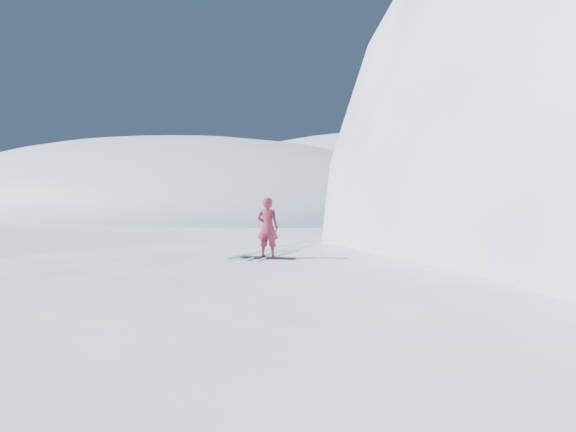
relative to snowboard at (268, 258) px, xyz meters
name	(u,v)px	position (x,y,z in m)	size (l,w,h in m)	color
ground	(202,381)	(0.30, -2.96, -2.41)	(400.00, 400.00, 0.00)	white
near_ridge	(310,353)	(1.30, 0.04, -2.41)	(36.00, 28.00, 4.80)	white
far_ridge_a	(147,211)	(-69.70, 57.04, -2.41)	(120.00, 70.00, 28.00)	white
far_ridge_c	(391,207)	(-39.70, 107.04, -2.41)	(140.00, 90.00, 36.00)	white
wind_bumps	(242,352)	(-0.25, -0.84, -2.41)	(16.00, 14.40, 1.00)	white
snowboard	(268,258)	(0.00, 0.00, 0.00)	(1.52, 0.28, 0.03)	black
snowboarder	(268,227)	(0.00, 0.00, 0.82)	(0.59, 0.39, 1.62)	maroon
vapor_plume	(118,216)	(-60.31, 42.77, -2.41)	(10.49, 8.39, 7.35)	white
board_tracks	(288,247)	(-0.84, 2.25, 0.01)	(1.79, 5.96, 0.04)	silver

